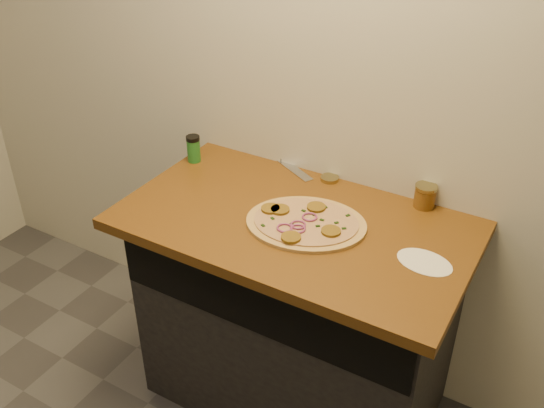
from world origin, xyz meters
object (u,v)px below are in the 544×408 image
Objects in this scene: salsa_jar at (425,196)px; pizza at (305,223)px; chefs_knife at (285,162)px; spice_shaker at (194,149)px.

pizza is at bearing -134.06° from salsa_jar.
spice_shaker is (-0.32, -0.17, 0.05)m from chefs_knife.
pizza is 0.63m from spice_shaker.
chefs_knife is 0.58m from salsa_jar.
salsa_jar is at bearing 8.36° from spice_shaker.
spice_shaker is (-0.60, 0.18, 0.04)m from pizza.
chefs_knife is at bearing 27.36° from spice_shaker.
salsa_jar reaches higher than chefs_knife.
spice_shaker reaches higher than salsa_jar.
chefs_knife is 2.51× the size of spice_shaker.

